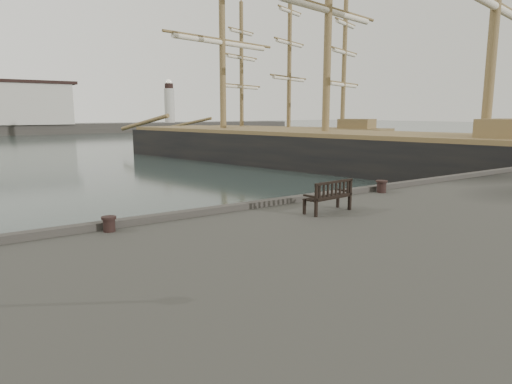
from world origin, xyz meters
TOP-DOWN VIEW (x-y plane):
  - ground at (0.00, 0.00)m, footprint 400.00×400.00m
  - bench at (1.02, -1.88)m, footprint 1.60×0.68m
  - bollard_left at (-4.81, -0.50)m, footprint 0.46×0.46m
  - bollard_right at (4.85, -0.57)m, footprint 0.46×0.46m
  - tall_ship_main at (17.87, 16.29)m, footprint 17.86×44.06m
  - tall_ship_far at (28.91, 34.90)m, footprint 15.02×26.32m

SIDE VIEW (x-z plane):
  - ground at x=0.00m, z-range 0.00..0.00m
  - tall_ship_far at x=28.91m, z-range -10.45..11.95m
  - tall_ship_main at x=17.87m, z-range -15.40..17.02m
  - bollard_left at x=-4.81m, z-range 1.56..1.93m
  - bollard_right at x=4.85m, z-range 1.56..1.99m
  - bench at x=1.02m, z-range 1.40..2.29m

